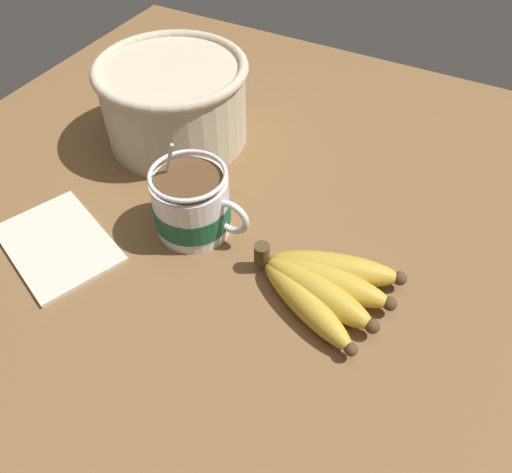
{
  "coord_description": "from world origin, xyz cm",
  "views": [
    {
      "loc": [
        22.6,
        -39.93,
        53.35
      ],
      "look_at": [
        2.58,
        -2.36,
        7.35
      ],
      "focal_mm": 35.0,
      "sensor_mm": 36.0,
      "label": 1
    }
  ],
  "objects": [
    {
      "name": "table",
      "position": [
        0.0,
        0.0,
        1.54
      ],
      "size": [
        113.86,
        113.86,
        3.09
      ],
      "color": "brown",
      "rests_on": "ground"
    },
    {
      "name": "banana_bunch",
      "position": [
        12.47,
        -3.7,
        5.01
      ],
      "size": [
        18.41,
        15.37,
        4.22
      ],
      "color": "#4C381E",
      "rests_on": "table"
    },
    {
      "name": "coffee_mug",
      "position": [
        -7.63,
        -1.32,
        7.43
      ],
      "size": [
        14.56,
        10.42,
        13.61
      ],
      "color": "silver",
      "rests_on": "table"
    },
    {
      "name": "napkin",
      "position": [
        -22.11,
        -12.88,
        3.39
      ],
      "size": [
        20.25,
        17.47,
        0.6
      ],
      "color": "beige",
      "rests_on": "table"
    },
    {
      "name": "woven_basket",
      "position": [
        -21.49,
        15.35,
        10.09
      ],
      "size": [
        23.77,
        23.77,
        13.28
      ],
      "color": "beige",
      "rests_on": "table"
    }
  ]
}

